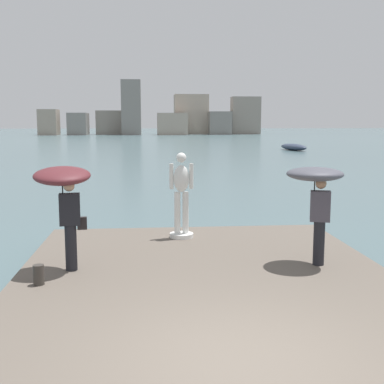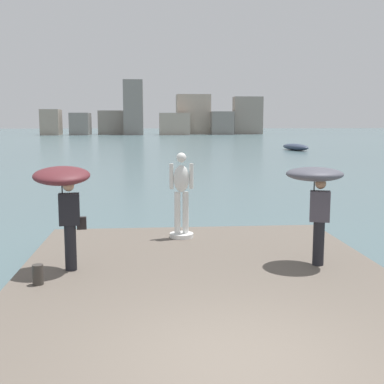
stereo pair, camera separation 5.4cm
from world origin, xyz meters
The scene contains 8 objects.
ground_plane centered at (0.00, 40.00, 0.00)m, with size 400.00×400.00×0.00m, color #4C666B.
pier centered at (0.00, 2.28, 0.20)m, with size 7.05×10.55×0.40m, color #60564C.
statue_white_figure centered at (-0.24, 6.37, 1.39)m, with size 0.58×0.58×2.08m.
onlooker_left centered at (-2.61, 3.86, 1.98)m, with size 1.17×1.19×2.03m.
onlooker_right centered at (2.23, 3.82, 1.99)m, with size 1.38×1.38×1.94m.
mooring_bollard centered at (-2.96, 3.00, 0.58)m, with size 0.19×0.19×0.36m, color #38332D.
boat_near centered at (15.45, 49.72, 0.37)m, with size 2.50×5.53×0.75m.
distant_skyline centered at (3.31, 122.55, 4.25)m, with size 55.49×13.48×13.31m.
Camera 1 is at (-1.05, -5.56, 3.22)m, focal length 46.59 mm.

